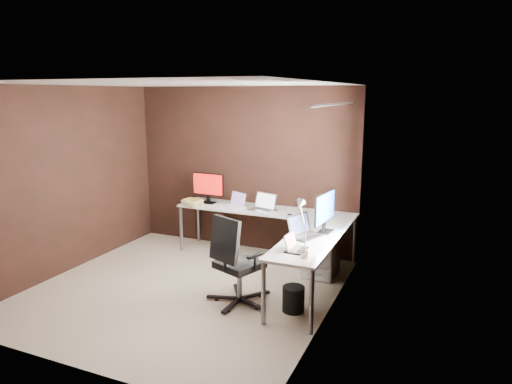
# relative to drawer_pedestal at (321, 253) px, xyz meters

# --- Properties ---
(room) EXTENTS (3.60, 3.60, 2.50)m
(room) POSITION_rel_drawer_pedestal_xyz_m (-1.09, -1.08, 0.98)
(room) COLOR tan
(room) RESTS_ON ground
(desk) EXTENTS (2.65, 2.25, 0.73)m
(desk) POSITION_rel_drawer_pedestal_xyz_m (-0.59, -0.11, 0.38)
(desk) COLOR silver
(desk) RESTS_ON ground
(drawer_pedestal) EXTENTS (0.42, 0.50, 0.60)m
(drawer_pedestal) POSITION_rel_drawer_pedestal_xyz_m (0.00, 0.00, 0.00)
(drawer_pedestal) COLOR silver
(drawer_pedestal) RESTS_ON ground
(monitor_left) EXTENTS (0.54, 0.16, 0.47)m
(monitor_left) POSITION_rel_drawer_pedestal_xyz_m (-1.91, 0.37, 0.69)
(monitor_left) COLOR black
(monitor_left) RESTS_ON desk
(monitor_right) EXTENTS (0.17, 0.60, 0.49)m
(monitor_right) POSITION_rel_drawer_pedestal_xyz_m (0.14, -0.40, 0.71)
(monitor_right) COLOR black
(monitor_right) RESTS_ON desk
(laptop_white) EXTENTS (0.38, 0.34, 0.21)m
(laptop_white) POSITION_rel_drawer_pedestal_xyz_m (-1.41, 0.31, 0.48)
(laptop_white) COLOR silver
(laptop_white) RESTS_ON desk
(laptop_silver) EXTENTS (0.43, 0.36, 0.25)m
(laptop_silver) POSITION_rel_drawer_pedestal_xyz_m (-0.95, 0.27, 0.48)
(laptop_silver) COLOR silver
(laptop_silver) RESTS_ON desk
(laptop_black_big) EXTENTS (0.39, 0.46, 0.26)m
(laptop_black_big) POSITION_rel_drawer_pedestal_xyz_m (-0.05, -0.67, 0.48)
(laptop_black_big) COLOR black
(laptop_black_big) RESTS_ON desk
(laptop_black_small) EXTENTS (0.21, 0.28, 0.19)m
(laptop_black_small) POSITION_rel_drawer_pedestal_xyz_m (0.02, -1.19, 0.47)
(laptop_black_small) COLOR black
(laptop_black_small) RESTS_ON desk
(book_stack) EXTENTS (0.34, 0.31, 0.09)m
(book_stack) POSITION_rel_drawer_pedestal_xyz_m (-2.06, 0.15, 0.47)
(book_stack) COLOR tan
(book_stack) RESTS_ON desk
(mouse_left) EXTENTS (0.09, 0.08, 0.03)m
(mouse_left) POSITION_rel_drawer_pedestal_xyz_m (-1.94, 0.15, 0.45)
(mouse_left) COLOR black
(mouse_left) RESTS_ON desk
(mouse_corner) EXTENTS (0.08, 0.05, 0.03)m
(mouse_corner) POSITION_rel_drawer_pedestal_xyz_m (-0.50, 0.15, 0.44)
(mouse_corner) COLOR black
(mouse_corner) RESTS_ON desk
(desk_lamp) EXTENTS (0.19, 0.22, 0.60)m
(desk_lamp) POSITION_rel_drawer_pedestal_xyz_m (0.12, -1.30, 0.81)
(desk_lamp) COLOR slate
(desk_lamp) RESTS_ON desk
(office_chair) EXTENTS (0.59, 0.63, 1.06)m
(office_chair) POSITION_rel_drawer_pedestal_xyz_m (-0.66, -1.22, 0.01)
(office_chair) COLOR black
(office_chair) RESTS_ON ground
(wastebasket) EXTENTS (0.25, 0.25, 0.29)m
(wastebasket) POSITION_rel_drawer_pedestal_xyz_m (0.01, -1.15, -0.16)
(wastebasket) COLOR black
(wastebasket) RESTS_ON ground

